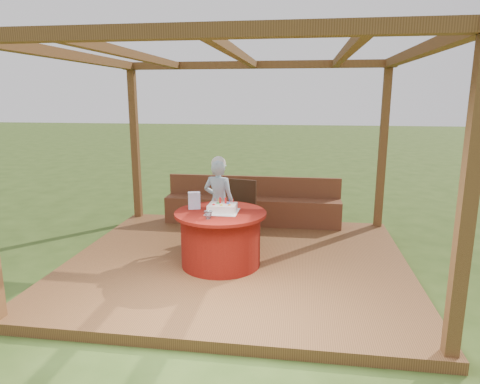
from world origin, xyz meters
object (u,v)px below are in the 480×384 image
chair (240,206)px  drinking_glass (208,215)px  table (221,238)px  birthday_cake (222,208)px  elderly_woman (219,200)px  gift_bag (194,200)px  bench (252,208)px

chair → drinking_glass: 1.53m
table → drinking_glass: (-0.09, -0.33, 0.40)m
birthday_cake → drinking_glass: 0.34m
chair → drinking_glass: size_ratio=8.64×
elderly_woman → gift_bag: bearing=-106.0°
table → gift_bag: 0.60m
gift_bag → drinking_glass: 0.53m
birthday_cake → gift_bag: bearing=163.3°
gift_bag → drinking_glass: size_ratio=2.14×
bench → table: size_ratio=2.55×
bench → birthday_cake: bearing=-94.8°
chair → drinking_glass: chair is taller
elderly_woman → chair: bearing=55.9°
elderly_woman → drinking_glass: elderly_woman is taller
chair → birthday_cake: 1.21m
table → elderly_woman: size_ratio=0.89×
drinking_glass → gift_bag: bearing=122.7°
drinking_glass → birthday_cake: bearing=70.6°
bench → birthday_cake: birthday_cake is taller
gift_bag → bench: bearing=55.6°
chair → gift_bag: (-0.45, -1.06, 0.33)m
bench → elderly_woman: 1.25m
chair → gift_bag: gift_bag is taller
table → drinking_glass: size_ratio=11.40×
birthday_cake → bench: bearing=85.2°
chair → elderly_woman: size_ratio=0.68×
bench → elderly_woman: size_ratio=2.28×
table → chair: size_ratio=1.32×
chair → drinking_glass: (-0.17, -1.50, 0.26)m
birthday_cake → table: bearing=167.4°
bench → gift_bag: 1.97m
chair → drinking_glass: bearing=-96.3°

